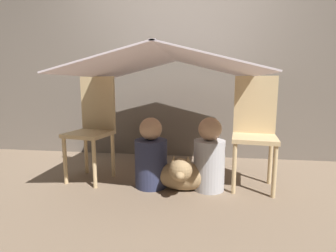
{
  "coord_description": "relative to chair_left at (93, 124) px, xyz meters",
  "views": [
    {
      "loc": [
        0.32,
        -2.27,
        0.93
      ],
      "look_at": [
        0.0,
        0.05,
        0.55
      ],
      "focal_mm": 28.0,
      "sensor_mm": 36.0,
      "label": 1
    }
  ],
  "objects": [
    {
      "name": "ground_plane",
      "position": [
        0.75,
        -0.13,
        -0.54
      ],
      "size": [
        8.8,
        8.8,
        0.0
      ],
      "primitive_type": "plane",
      "color": "#7A6651"
    },
    {
      "name": "wall_back",
      "position": [
        0.75,
        0.94,
        0.71
      ],
      "size": [
        7.0,
        0.05,
        2.5
      ],
      "color": "#6B6056",
      "rests_on": "ground_plane"
    },
    {
      "name": "chair_left",
      "position": [
        0.0,
        0.0,
        0.0
      ],
      "size": [
        0.44,
        0.44,
        1.0
      ],
      "rotation": [
        0.0,
        0.0,
        -0.19
      ],
      "color": "#D1B27F",
      "rests_on": "ground_plane"
    },
    {
      "name": "chair_right",
      "position": [
        1.52,
        0.0,
        0.0
      ],
      "size": [
        0.42,
        0.42,
        1.0
      ],
      "rotation": [
        0.0,
        0.0,
        -0.13
      ],
      "color": "#D1B27F",
      "rests_on": "ground_plane"
    },
    {
      "name": "sheet_canopy",
      "position": [
        0.75,
        -0.08,
        0.56
      ],
      "size": [
        1.53,
        1.43,
        0.2
      ],
      "color": "silver"
    },
    {
      "name": "person_front",
      "position": [
        0.6,
        -0.15,
        -0.27
      ],
      "size": [
        0.29,
        0.29,
        0.63
      ],
      "color": "#2D3351",
      "rests_on": "ground_plane"
    },
    {
      "name": "person_second",
      "position": [
        1.12,
        -0.15,
        -0.26
      ],
      "size": [
        0.27,
        0.27,
        0.65
      ],
      "color": "#B2B2B7",
      "rests_on": "ground_plane"
    },
    {
      "name": "dog",
      "position": [
        0.89,
        -0.24,
        -0.38
      ],
      "size": [
        0.46,
        0.41,
        0.36
      ],
      "color": "#9E7F56",
      "rests_on": "ground_plane"
    }
  ]
}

